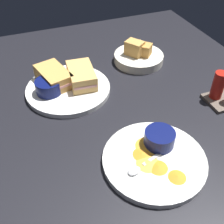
% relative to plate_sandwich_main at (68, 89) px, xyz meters
% --- Properties ---
extents(ground_plane, '(1.10, 1.10, 0.03)m').
position_rel_plate_sandwich_main_xyz_m(ground_plane, '(0.08, 0.10, -0.02)').
color(ground_plane, black).
extents(plate_sandwich_main, '(0.26, 0.26, 0.02)m').
position_rel_plate_sandwich_main_xyz_m(plate_sandwich_main, '(0.00, 0.00, 0.00)').
color(plate_sandwich_main, white).
rests_on(plate_sandwich_main, ground_plane).
extents(sandwich_half_near, '(0.14, 0.09, 0.05)m').
position_rel_plate_sandwich_main_xyz_m(sandwich_half_near, '(-0.01, 0.05, 0.03)').
color(sandwich_half_near, tan).
rests_on(sandwich_half_near, plate_sandwich_main).
extents(sandwich_half_far, '(0.15, 0.11, 0.05)m').
position_rel_plate_sandwich_main_xyz_m(sandwich_half_far, '(-0.04, -0.03, 0.03)').
color(sandwich_half_far, tan).
rests_on(sandwich_half_far, plate_sandwich_main).
extents(ramekin_dark_sauce, '(0.08, 0.08, 0.04)m').
position_rel_plate_sandwich_main_xyz_m(ramekin_dark_sauce, '(0.00, -0.06, 0.03)').
color(ramekin_dark_sauce, '#0C144C').
rests_on(ramekin_dark_sauce, plate_sandwich_main).
extents(spoon_by_dark_ramekin, '(0.03, 0.10, 0.01)m').
position_rel_plate_sandwich_main_xyz_m(spoon_by_dark_ramekin, '(-0.00, 0.00, 0.01)').
color(spoon_by_dark_ramekin, silver).
rests_on(spoon_by_dark_ramekin, plate_sandwich_main).
extents(plate_chips_companion, '(0.25, 0.25, 0.02)m').
position_rel_plate_sandwich_main_xyz_m(plate_chips_companion, '(0.35, 0.12, 0.00)').
color(plate_chips_companion, white).
rests_on(plate_chips_companion, ground_plane).
extents(ramekin_light_gravy, '(0.08, 0.08, 0.04)m').
position_rel_plate_sandwich_main_xyz_m(ramekin_light_gravy, '(0.31, 0.15, 0.03)').
color(ramekin_light_gravy, '#0C144C').
rests_on(ramekin_light_gravy, plate_chips_companion).
extents(spoon_by_gravy_ramekin, '(0.04, 0.10, 0.01)m').
position_rel_plate_sandwich_main_xyz_m(spoon_by_gravy_ramekin, '(0.37, 0.07, 0.01)').
color(spoon_by_gravy_ramekin, silver).
rests_on(spoon_by_gravy_ramekin, plate_chips_companion).
extents(plantain_chip_scatter, '(0.18, 0.12, 0.01)m').
position_rel_plate_sandwich_main_xyz_m(plantain_chip_scatter, '(0.34, 0.12, 0.01)').
color(plantain_chip_scatter, gold).
rests_on(plantain_chip_scatter, plate_chips_companion).
extents(bread_basket_rear, '(0.18, 0.18, 0.08)m').
position_rel_plate_sandwich_main_xyz_m(bread_basket_rear, '(-0.08, 0.28, 0.02)').
color(bread_basket_rear, silver).
rests_on(bread_basket_rear, ground_plane).
extents(condiment_caddy, '(0.09, 0.09, 0.10)m').
position_rel_plate_sandwich_main_xyz_m(condiment_caddy, '(0.21, 0.41, 0.03)').
color(condiment_caddy, brown).
rests_on(condiment_caddy, ground_plane).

